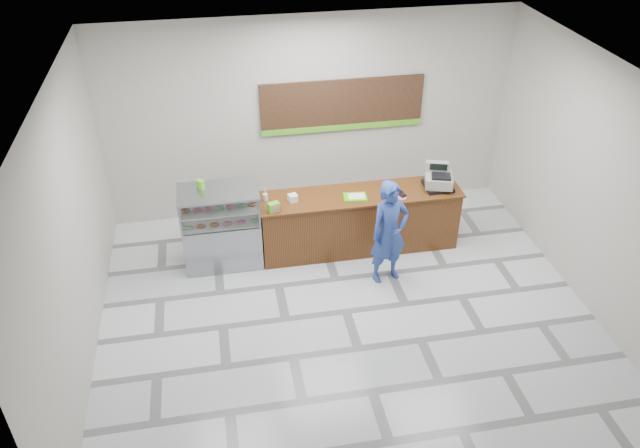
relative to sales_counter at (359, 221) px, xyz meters
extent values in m
plane|color=silver|center=(-0.55, -1.55, -0.52)|extent=(7.00, 7.00, 0.00)
plane|color=#B7B2A8|center=(-0.55, 1.45, 1.23)|extent=(7.00, 0.00, 7.00)
plane|color=silver|center=(-0.55, -1.55, 2.98)|extent=(7.00, 7.00, 0.00)
cube|color=brown|center=(0.00, 0.00, -0.02)|extent=(3.20, 0.70, 1.00)
cube|color=brown|center=(0.00, 0.00, 0.50)|extent=(3.26, 0.76, 0.03)
cube|color=gray|center=(-2.22, 0.00, -0.12)|extent=(1.20, 0.70, 0.80)
cube|color=white|center=(-2.22, 0.00, 0.53)|extent=(1.20, 0.70, 0.50)
cube|color=gray|center=(-2.22, 0.00, 0.80)|extent=(1.22, 0.72, 0.03)
cube|color=silver|center=(-2.22, 0.00, 0.30)|extent=(1.14, 0.64, 0.02)
cube|color=silver|center=(-2.22, 0.00, 0.54)|extent=(1.14, 0.64, 0.02)
torus|color=#88D07B|center=(-2.72, -0.10, 0.34)|extent=(0.15, 0.15, 0.05)
torus|color=#97511F|center=(-2.52, -0.10, 0.34)|extent=(0.15, 0.15, 0.05)
torus|color=#97511F|center=(-2.32, -0.10, 0.34)|extent=(0.15, 0.15, 0.05)
torus|color=#DB588B|center=(-2.12, -0.10, 0.34)|extent=(0.15, 0.15, 0.05)
torus|color=#DB588B|center=(-1.92, -0.10, 0.34)|extent=(0.15, 0.15, 0.05)
torus|color=#88D07B|center=(-1.72, -0.10, 0.34)|extent=(0.15, 0.15, 0.05)
torus|color=#97511F|center=(-2.72, 0.05, 0.58)|extent=(0.15, 0.15, 0.05)
torus|color=#DB588B|center=(-2.55, 0.05, 0.58)|extent=(0.15, 0.15, 0.05)
torus|color=#DB588B|center=(-2.39, 0.05, 0.58)|extent=(0.15, 0.15, 0.05)
torus|color=#88D07B|center=(-2.22, 0.05, 0.58)|extent=(0.15, 0.15, 0.05)
torus|color=#DB588B|center=(-2.05, 0.05, 0.58)|extent=(0.15, 0.15, 0.05)
torus|color=#88D07B|center=(-1.89, 0.05, 0.58)|extent=(0.15, 0.15, 0.05)
torus|color=#97511F|center=(-1.72, 0.05, 0.58)|extent=(0.15, 0.15, 0.05)
cube|color=black|center=(0.00, 1.41, 1.43)|extent=(2.80, 0.05, 0.90)
cube|color=#5BB326|center=(0.00, 1.38, 1.03)|extent=(2.80, 0.02, 0.10)
cube|color=black|center=(1.28, -0.04, 0.55)|extent=(0.43, 0.43, 0.06)
cube|color=gray|center=(1.28, -0.04, 0.66)|extent=(0.54, 0.55, 0.17)
cube|color=black|center=(1.28, -0.13, 0.77)|extent=(0.35, 0.29, 0.04)
cube|color=gray|center=(1.28, 0.09, 0.83)|extent=(0.38, 0.21, 0.17)
cube|color=black|center=(1.28, 0.03, 0.85)|extent=(0.27, 0.10, 0.11)
cube|color=black|center=(0.63, -0.16, 0.53)|extent=(0.13, 0.18, 0.04)
cube|color=#47DC04|center=(-0.10, -0.09, 0.52)|extent=(0.39, 0.30, 0.02)
cube|color=white|center=(-0.08, -0.09, 0.53)|extent=(0.28, 0.21, 0.00)
cube|color=white|center=(-1.08, -0.02, 0.57)|extent=(0.16, 0.16, 0.11)
cylinder|color=silver|center=(-1.50, 0.08, 0.57)|extent=(0.08, 0.08, 0.12)
cube|color=#5BB326|center=(-1.41, -0.27, 0.59)|extent=(0.19, 0.16, 0.15)
cylinder|color=#DB588B|center=(0.61, -0.23, 0.52)|extent=(0.16, 0.16, 0.00)
cylinder|color=#5BB326|center=(-2.49, 0.16, 0.88)|extent=(0.08, 0.08, 0.12)
cylinder|color=#5BB326|center=(-2.45, 0.09, 0.89)|extent=(0.09, 0.09, 0.14)
imported|color=#294394|center=(0.24, -0.88, 0.33)|extent=(0.70, 0.54, 1.69)
camera|label=1|loc=(-2.18, -8.23, 5.59)|focal=35.00mm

